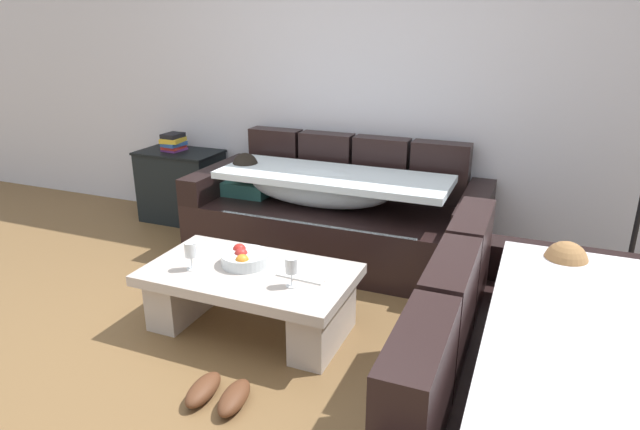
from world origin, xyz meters
The scene contains 12 objects.
ground_plane centered at (0.00, 0.00, 0.00)m, with size 14.00×14.00×0.00m, color brown.
back_wall centered at (0.00, 2.15, 1.35)m, with size 9.00×0.10×2.70m, color silver.
couch_along_wall centered at (0.13, 1.62, 0.33)m, with size 2.20×0.92×0.88m.
couch_near_window centered at (1.64, -0.08, 0.34)m, with size 0.92×2.03×0.88m.
coffee_table centered at (0.07, 0.44, 0.24)m, with size 1.20×0.68×0.38m.
fruit_bowl centered at (0.01, 0.49, 0.42)m, with size 0.28×0.28×0.10m.
wine_glass_near_left centered at (-0.24, 0.32, 0.50)m, with size 0.07×0.07×0.17m.
wine_glass_near_right centered at (0.39, 0.34, 0.50)m, with size 0.07×0.07×0.17m.
open_magazine centered at (0.39, 0.52, 0.39)m, with size 0.28×0.21×0.01m, color white.
side_cabinet centered at (-1.42, 1.85, 0.32)m, with size 0.72×0.44×0.64m.
book_stack_on_cabinet centered at (-1.47, 1.85, 0.72)m, with size 0.19×0.23×0.15m.
pair_of_shoes centered at (0.25, -0.22, 0.04)m, with size 0.31×0.28×0.09m.
Camera 1 is at (1.53, -2.04, 1.74)m, focal length 30.67 mm.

